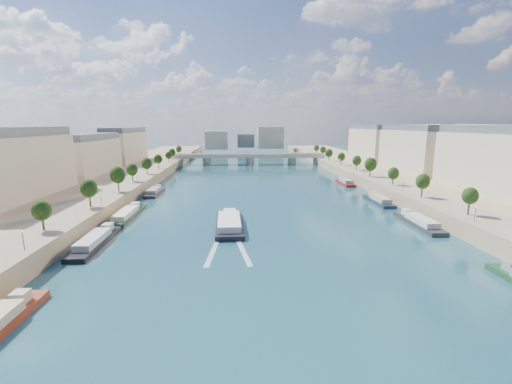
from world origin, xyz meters
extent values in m
plane|color=#0C2C36|center=(0.00, 100.00, 0.00)|extent=(700.00, 700.00, 0.00)
cube|color=#9E8460|center=(-72.00, 100.00, 2.50)|extent=(44.00, 520.00, 5.00)
cube|color=#9E8460|center=(72.00, 100.00, 2.50)|extent=(44.00, 520.00, 5.00)
cube|color=gray|center=(-57.00, 100.00, 5.05)|extent=(14.00, 520.00, 0.10)
cube|color=gray|center=(57.00, 100.00, 5.05)|extent=(14.00, 520.00, 0.10)
cylinder|color=#382B1E|center=(-55.00, 42.00, 6.91)|extent=(0.50, 0.50, 3.82)
ellipsoid|color=#193311|center=(-55.00, 42.00, 10.50)|extent=(4.80, 4.80, 5.52)
cylinder|color=#382B1E|center=(-55.00, 66.00, 6.91)|extent=(0.50, 0.50, 3.82)
ellipsoid|color=#193311|center=(-55.00, 66.00, 10.50)|extent=(4.80, 4.80, 5.52)
cylinder|color=#382B1E|center=(-55.00, 90.00, 6.91)|extent=(0.50, 0.50, 3.82)
ellipsoid|color=#193311|center=(-55.00, 90.00, 10.50)|extent=(4.80, 4.80, 5.52)
cylinder|color=#382B1E|center=(-55.00, 114.00, 6.91)|extent=(0.50, 0.50, 3.82)
ellipsoid|color=#193311|center=(-55.00, 114.00, 10.50)|extent=(4.80, 4.80, 5.52)
cylinder|color=#382B1E|center=(-55.00, 138.00, 6.91)|extent=(0.50, 0.50, 3.82)
ellipsoid|color=#193311|center=(-55.00, 138.00, 10.50)|extent=(4.80, 4.80, 5.52)
cylinder|color=#382B1E|center=(-55.00, 162.00, 6.91)|extent=(0.50, 0.50, 3.82)
ellipsoid|color=#193311|center=(-55.00, 162.00, 10.50)|extent=(4.80, 4.80, 5.52)
cylinder|color=#382B1E|center=(-55.00, 186.00, 6.91)|extent=(0.50, 0.50, 3.82)
ellipsoid|color=#193311|center=(-55.00, 186.00, 10.50)|extent=(4.80, 4.80, 5.52)
cylinder|color=#382B1E|center=(-55.00, 210.00, 6.91)|extent=(0.50, 0.50, 3.82)
ellipsoid|color=#193311|center=(-55.00, 210.00, 10.50)|extent=(4.80, 4.80, 5.52)
cylinder|color=#382B1E|center=(-55.00, 234.00, 6.91)|extent=(0.50, 0.50, 3.82)
ellipsoid|color=#193311|center=(-55.00, 234.00, 10.50)|extent=(4.80, 4.80, 5.52)
cylinder|color=#382B1E|center=(55.00, 50.00, 6.91)|extent=(0.50, 0.50, 3.82)
ellipsoid|color=#193311|center=(55.00, 50.00, 10.50)|extent=(4.80, 4.80, 5.52)
cylinder|color=#382B1E|center=(55.00, 74.00, 6.91)|extent=(0.50, 0.50, 3.82)
ellipsoid|color=#193311|center=(55.00, 74.00, 10.50)|extent=(4.80, 4.80, 5.52)
cylinder|color=#382B1E|center=(55.00, 98.00, 6.91)|extent=(0.50, 0.50, 3.82)
ellipsoid|color=#193311|center=(55.00, 98.00, 10.50)|extent=(4.80, 4.80, 5.52)
cylinder|color=#382B1E|center=(55.00, 122.00, 6.91)|extent=(0.50, 0.50, 3.82)
ellipsoid|color=#193311|center=(55.00, 122.00, 10.50)|extent=(4.80, 4.80, 5.52)
cylinder|color=#382B1E|center=(55.00, 146.00, 6.91)|extent=(0.50, 0.50, 3.82)
ellipsoid|color=#193311|center=(55.00, 146.00, 10.50)|extent=(4.80, 4.80, 5.52)
cylinder|color=#382B1E|center=(55.00, 170.00, 6.91)|extent=(0.50, 0.50, 3.82)
ellipsoid|color=#193311|center=(55.00, 170.00, 10.50)|extent=(4.80, 4.80, 5.52)
cylinder|color=#382B1E|center=(55.00, 194.00, 6.91)|extent=(0.50, 0.50, 3.82)
ellipsoid|color=#193311|center=(55.00, 194.00, 10.50)|extent=(4.80, 4.80, 5.52)
cylinder|color=#382B1E|center=(55.00, 218.00, 6.91)|extent=(0.50, 0.50, 3.82)
ellipsoid|color=#193311|center=(55.00, 218.00, 10.50)|extent=(4.80, 4.80, 5.52)
cylinder|color=#382B1E|center=(55.00, 242.00, 6.91)|extent=(0.50, 0.50, 3.82)
ellipsoid|color=#193311|center=(55.00, 242.00, 10.50)|extent=(4.80, 4.80, 5.52)
cylinder|color=black|center=(-52.50, 30.00, 7.00)|extent=(0.14, 0.14, 4.00)
sphere|color=#FFE5B2|center=(-52.50, 30.00, 9.10)|extent=(0.36, 0.36, 0.36)
cylinder|color=black|center=(-52.50, 70.00, 7.00)|extent=(0.14, 0.14, 4.00)
sphere|color=#FFE5B2|center=(-52.50, 70.00, 9.10)|extent=(0.36, 0.36, 0.36)
cylinder|color=black|center=(-52.50, 110.00, 7.00)|extent=(0.14, 0.14, 4.00)
sphere|color=#FFE5B2|center=(-52.50, 110.00, 9.10)|extent=(0.36, 0.36, 0.36)
cylinder|color=black|center=(-52.50, 150.00, 7.00)|extent=(0.14, 0.14, 4.00)
sphere|color=#FFE5B2|center=(-52.50, 150.00, 9.10)|extent=(0.36, 0.36, 0.36)
cylinder|color=black|center=(-52.50, 190.00, 7.00)|extent=(0.14, 0.14, 4.00)
sphere|color=#FFE5B2|center=(-52.50, 190.00, 9.10)|extent=(0.36, 0.36, 0.36)
cylinder|color=black|center=(52.50, 45.00, 7.00)|extent=(0.14, 0.14, 4.00)
sphere|color=#FFE5B2|center=(52.50, 45.00, 9.10)|extent=(0.36, 0.36, 0.36)
cylinder|color=black|center=(52.50, 85.00, 7.00)|extent=(0.14, 0.14, 4.00)
sphere|color=#FFE5B2|center=(52.50, 85.00, 9.10)|extent=(0.36, 0.36, 0.36)
cylinder|color=black|center=(52.50, 125.00, 7.00)|extent=(0.14, 0.14, 4.00)
sphere|color=#FFE5B2|center=(52.50, 125.00, 9.10)|extent=(0.36, 0.36, 0.36)
cylinder|color=black|center=(52.50, 165.00, 7.00)|extent=(0.14, 0.14, 4.00)
sphere|color=#FFE5B2|center=(52.50, 165.00, 9.10)|extent=(0.36, 0.36, 0.36)
cylinder|color=black|center=(52.50, 205.00, 7.00)|extent=(0.14, 0.14, 4.00)
sphere|color=#FFE5B2|center=(52.50, 205.00, 9.10)|extent=(0.36, 0.36, 0.36)
cube|color=beige|center=(-85.00, 83.00, 15.00)|extent=(16.00, 52.00, 20.00)
cube|color=#474C54|center=(-85.00, 83.00, 26.60)|extent=(14.72, 50.44, 3.20)
cube|color=beige|center=(-85.00, 141.00, 15.00)|extent=(16.00, 52.00, 20.00)
cube|color=#474C54|center=(-85.00, 141.00, 26.60)|extent=(14.72, 50.44, 3.20)
cube|color=beige|center=(-85.00, 199.00, 15.00)|extent=(16.00, 52.00, 20.00)
cube|color=#474C54|center=(-85.00, 199.00, 26.60)|extent=(14.72, 50.44, 3.20)
cube|color=beige|center=(85.00, 83.00, 15.00)|extent=(16.00, 52.00, 20.00)
cube|color=#474C54|center=(85.00, 83.00, 26.60)|extent=(14.72, 50.44, 3.20)
cube|color=beige|center=(85.00, 141.00, 15.00)|extent=(16.00, 52.00, 20.00)
cube|color=#474C54|center=(85.00, 141.00, 26.60)|extent=(14.72, 50.44, 3.20)
cube|color=beige|center=(85.00, 199.00, 15.00)|extent=(16.00, 52.00, 20.00)
cube|color=#474C54|center=(85.00, 199.00, 26.60)|extent=(14.72, 50.44, 3.20)
cube|color=beige|center=(-30.00, 310.00, 14.00)|extent=(22.00, 18.00, 18.00)
cube|color=beige|center=(25.00, 320.00, 16.00)|extent=(26.00, 20.00, 22.00)
cube|color=#474C54|center=(0.00, 335.00, 12.00)|extent=(18.00, 16.00, 14.00)
cube|color=#C1B79E|center=(0.00, 219.05, 6.20)|extent=(112.00, 11.00, 2.20)
cube|color=#C1B79E|center=(0.00, 214.05, 7.70)|extent=(112.00, 0.80, 0.90)
cube|color=#C1B79E|center=(0.00, 224.05, 7.70)|extent=(112.00, 0.80, 0.90)
cylinder|color=#C1B79E|center=(-32.00, 219.05, 2.50)|extent=(6.40, 6.40, 5.00)
cylinder|color=#C1B79E|center=(0.00, 219.05, 2.50)|extent=(6.40, 6.40, 5.00)
cylinder|color=#C1B79E|center=(32.00, 219.05, 2.50)|extent=(6.40, 6.40, 5.00)
cube|color=#C1B79E|center=(-52.00, 219.05, 2.50)|extent=(6.00, 12.00, 5.00)
cube|color=#C1B79E|center=(52.00, 219.05, 2.50)|extent=(6.00, 12.00, 5.00)
cube|color=black|center=(-11.92, 60.89, 0.38)|extent=(8.75, 27.72, 1.96)
cube|color=white|center=(-11.92, 58.69, 2.25)|extent=(7.02, 18.06, 1.77)
cube|color=white|center=(-11.92, 69.13, 2.26)|extent=(4.03, 3.43, 1.80)
cube|color=silver|center=(-15.12, 43.89, 0.02)|extent=(3.51, 26.00, 0.04)
cube|color=silver|center=(-8.72, 43.89, 0.02)|extent=(5.21, 25.87, 0.04)
cube|color=#BEAA8F|center=(-45.50, 16.29, 2.10)|extent=(2.50, 2.44, 1.80)
cube|color=black|center=(-45.50, 47.48, 0.30)|extent=(5.00, 26.14, 1.80)
cube|color=#B5BBC2|center=(-45.50, 45.39, 2.00)|extent=(4.10, 14.38, 1.60)
cube|color=#B5BBC2|center=(-45.50, 55.32, 2.10)|extent=(2.50, 3.14, 1.80)
cube|color=#173A28|center=(-45.50, 72.92, 0.30)|extent=(5.00, 27.62, 1.80)
cube|color=#F6E7C4|center=(-45.50, 70.71, 2.00)|extent=(4.10, 15.19, 1.60)
cube|color=#F6E7C4|center=(-45.50, 81.21, 2.10)|extent=(2.50, 3.31, 1.80)
cube|color=#272729|center=(-45.50, 110.60, 0.30)|extent=(5.00, 20.41, 1.80)
cube|color=gray|center=(-45.50, 108.96, 2.00)|extent=(4.10, 11.23, 1.60)
cube|color=gray|center=(-45.50, 116.72, 2.10)|extent=(2.50, 2.45, 1.80)
cube|color=gray|center=(45.50, 23.58, 2.10)|extent=(2.50, 2.31, 1.80)
cube|color=#2B2B2E|center=(45.50, 59.41, 0.30)|extent=(5.00, 23.79, 1.80)
cube|color=silver|center=(45.50, 57.51, 2.00)|extent=(4.10, 13.08, 1.60)
cube|color=silver|center=(45.50, 66.55, 2.10)|extent=(2.50, 2.85, 1.80)
cube|color=#1C273E|center=(45.50, 89.04, 0.30)|extent=(5.00, 20.83, 1.80)
cube|color=#BCB08D|center=(45.50, 87.38, 2.00)|extent=(4.10, 11.46, 1.60)
cube|color=#BCB08D|center=(45.50, 95.29, 2.10)|extent=(2.50, 2.50, 1.80)
cube|color=maroon|center=(45.50, 130.86, 0.30)|extent=(5.00, 19.16, 1.80)
cube|color=#A1A6AC|center=(45.50, 129.33, 2.00)|extent=(4.10, 10.54, 1.60)
cube|color=#A1A6AC|center=(45.50, 136.61, 2.10)|extent=(2.50, 2.30, 1.80)
camera|label=1|loc=(-9.29, -37.91, 30.27)|focal=24.00mm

